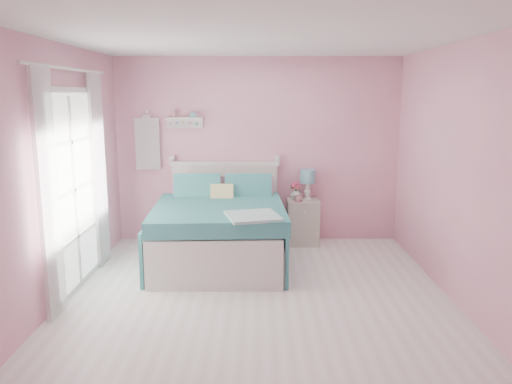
{
  "coord_description": "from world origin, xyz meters",
  "views": [
    {
      "loc": [
        -0.0,
        -4.81,
        2.08
      ],
      "look_at": [
        -0.02,
        1.2,
        0.9
      ],
      "focal_mm": 35.0,
      "sensor_mm": 36.0,
      "label": 1
    }
  ],
  "objects_px": {
    "table_lamp": "(308,178)",
    "vase": "(296,194)",
    "nightstand": "(303,222)",
    "bed": "(220,231)",
    "teacup": "(298,199)"
  },
  "relations": [
    {
      "from": "vase",
      "to": "teacup",
      "type": "bearing_deg",
      "value": -80.34
    },
    {
      "from": "bed",
      "to": "teacup",
      "type": "height_order",
      "value": "bed"
    },
    {
      "from": "table_lamp",
      "to": "teacup",
      "type": "height_order",
      "value": "table_lamp"
    },
    {
      "from": "bed",
      "to": "teacup",
      "type": "xyz_separation_m",
      "value": [
        1.03,
        0.66,
        0.28
      ]
    },
    {
      "from": "nightstand",
      "to": "table_lamp",
      "type": "distance_m",
      "value": 0.62
    },
    {
      "from": "table_lamp",
      "to": "nightstand",
      "type": "bearing_deg",
      "value": -129.96
    },
    {
      "from": "table_lamp",
      "to": "teacup",
      "type": "relative_size",
      "value": 3.74
    },
    {
      "from": "nightstand",
      "to": "bed",
      "type": "bearing_deg",
      "value": -145.37
    },
    {
      "from": "teacup",
      "to": "nightstand",
      "type": "bearing_deg",
      "value": 54.08
    },
    {
      "from": "bed",
      "to": "nightstand",
      "type": "relative_size",
      "value": 3.21
    },
    {
      "from": "table_lamp",
      "to": "vase",
      "type": "relative_size",
      "value": 2.57
    },
    {
      "from": "nightstand",
      "to": "vase",
      "type": "xyz_separation_m",
      "value": [
        -0.1,
        0.04,
        0.4
      ]
    },
    {
      "from": "bed",
      "to": "teacup",
      "type": "relative_size",
      "value": 17.97
    },
    {
      "from": "bed",
      "to": "vase",
      "type": "bearing_deg",
      "value": 35.92
    },
    {
      "from": "bed",
      "to": "teacup",
      "type": "distance_m",
      "value": 1.25
    }
  ]
}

